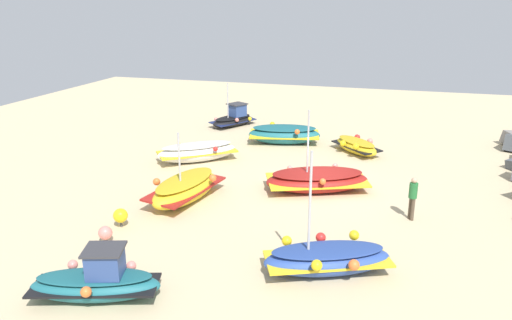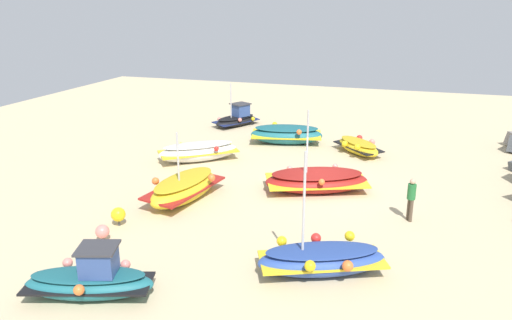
% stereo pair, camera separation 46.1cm
% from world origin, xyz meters
% --- Properties ---
extents(ground_plane, '(56.02, 56.02, 0.00)m').
position_xyz_m(ground_plane, '(0.00, 0.00, 0.00)').
color(ground_plane, '#C6B289').
extents(fishing_boat_0, '(3.53, 4.99, 3.72)m').
position_xyz_m(fishing_boat_0, '(0.31, -0.19, 0.48)').
color(fishing_boat_0, maroon).
rests_on(fishing_boat_0, ground_plane).
extents(fishing_boat_1, '(2.62, 4.52, 1.17)m').
position_xyz_m(fishing_boat_1, '(-6.78, -3.40, 0.56)').
color(fishing_boat_1, '#1E6670').
rests_on(fishing_boat_1, ground_plane).
extents(fishing_boat_2, '(2.35, 3.91, 1.60)m').
position_xyz_m(fishing_boat_2, '(10.51, -4.72, 0.52)').
color(fishing_boat_2, '#1E6670').
rests_on(fishing_boat_2, ground_plane).
extents(fishing_boat_3, '(4.35, 2.39, 3.09)m').
position_xyz_m(fishing_boat_3, '(3.09, -5.34, 0.55)').
color(fishing_boat_3, gold).
rests_on(fishing_boat_3, ground_plane).
extents(fishing_boat_4, '(3.15, 3.08, 0.88)m').
position_xyz_m(fishing_boat_4, '(-6.00, 0.91, 0.41)').
color(fishing_boat_4, gold).
rests_on(fishing_boat_4, ground_plane).
extents(fishing_boat_5, '(2.99, 4.28, 4.01)m').
position_xyz_m(fishing_boat_5, '(7.21, 1.32, 0.47)').
color(fishing_boat_5, '#2D4C9E').
rests_on(fishing_boat_5, ground_plane).
extents(fishing_boat_6, '(3.55, 2.80, 3.00)m').
position_xyz_m(fishing_boat_6, '(-10.07, -7.72, 0.49)').
color(fishing_boat_6, black).
rests_on(fishing_boat_6, ground_plane).
extents(fishing_boat_7, '(3.84, 4.27, 0.96)m').
position_xyz_m(fishing_boat_7, '(-2.09, -7.00, 0.52)').
color(fishing_boat_7, white).
rests_on(fishing_boat_7, ground_plane).
extents(person_walking, '(0.32, 0.32, 1.72)m').
position_xyz_m(person_walking, '(2.37, 3.85, 1.00)').
color(person_walking, brown).
rests_on(person_walking, ground_plane).
extents(mooring_buoy_0, '(0.54, 0.54, 0.73)m').
position_xyz_m(mooring_buoy_0, '(6.19, -6.59, 0.46)').
color(mooring_buoy_0, '#3F3F42').
rests_on(mooring_buoy_0, ground_plane).
extents(mooring_buoy_1, '(0.49, 0.49, 0.61)m').
position_xyz_m(mooring_buoy_1, '(7.45, -6.43, 0.37)').
color(mooring_buoy_1, '#3F3F42').
rests_on(mooring_buoy_1, ground_plane).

